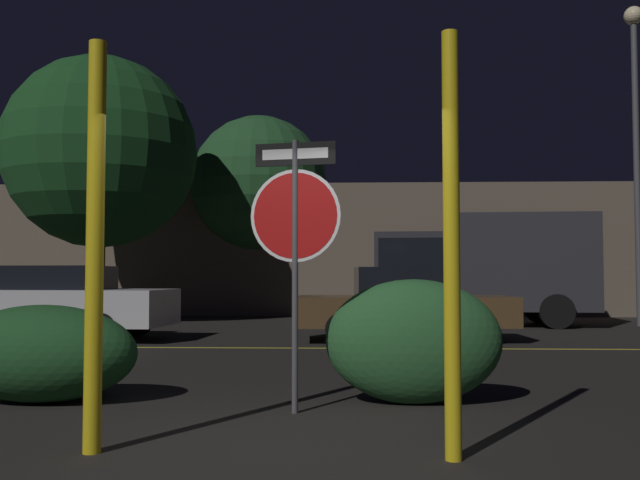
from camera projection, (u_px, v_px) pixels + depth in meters
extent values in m
plane|color=black|center=(271.00, 449.00, 5.34)|extent=(260.00, 260.00, 0.00)
cube|color=gold|center=(316.00, 348.00, 12.66)|extent=(34.39, 0.12, 0.01)
cylinder|color=#4C4C51|center=(295.00, 275.00, 6.78)|extent=(0.06, 0.06, 2.60)
cylinder|color=white|center=(295.00, 216.00, 6.81)|extent=(0.88, 0.18, 0.89)
cylinder|color=#B71414|center=(295.00, 216.00, 6.81)|extent=(0.81, 0.18, 0.83)
cube|color=black|center=(295.00, 154.00, 6.83)|extent=(0.79, 0.18, 0.22)
cube|color=white|center=(295.00, 154.00, 6.83)|extent=(0.65, 0.16, 0.10)
cylinder|color=yellow|center=(95.00, 244.00, 5.28)|extent=(0.13, 0.13, 3.06)
cylinder|color=yellow|center=(452.00, 243.00, 5.08)|extent=(0.12, 0.12, 3.06)
ellipsoid|color=#1E4C23|center=(42.00, 353.00, 7.30)|extent=(1.97, 1.07, 1.00)
ellipsoid|color=#285B2D|center=(414.00, 341.00, 7.22)|extent=(1.79, 0.78, 1.26)
cube|color=silver|center=(48.00, 307.00, 14.35)|extent=(5.02, 2.26, 0.71)
cube|color=black|center=(56.00, 278.00, 14.36)|extent=(2.07, 1.79, 0.47)
cylinder|color=black|center=(2.00, 321.00, 15.41)|extent=(0.61, 0.24, 0.60)
cylinder|color=black|center=(101.00, 329.00, 13.25)|extent=(0.61, 0.24, 0.60)
cylinder|color=black|center=(137.00, 322.00, 15.08)|extent=(0.61, 0.24, 0.60)
cube|color=brown|center=(405.00, 311.00, 14.09)|extent=(4.28, 1.94, 0.58)
cube|color=black|center=(398.00, 282.00, 14.11)|extent=(1.75, 1.56, 0.57)
cylinder|color=black|center=(462.00, 323.00, 14.91)|extent=(0.61, 0.23, 0.60)
cylinder|color=black|center=(480.00, 329.00, 13.27)|extent=(0.61, 0.23, 0.60)
cylinder|color=black|center=(338.00, 323.00, 14.88)|extent=(0.61, 0.23, 0.60)
cylinder|color=black|center=(341.00, 329.00, 13.23)|extent=(0.61, 0.23, 0.60)
sphere|color=#F4EFCC|center=(505.00, 308.00, 14.65)|extent=(0.14, 0.14, 0.14)
sphere|color=#F4EFCC|center=(520.00, 311.00, 13.58)|extent=(0.14, 0.14, 0.14)
cube|color=#2D2D33|center=(415.00, 271.00, 18.67)|extent=(2.23, 2.22, 1.99)
cube|color=black|center=(415.00, 256.00, 18.69)|extent=(2.02, 2.25, 0.88)
cube|color=#2D2D33|center=(523.00, 263.00, 18.38)|extent=(3.55, 2.44, 2.44)
cylinder|color=black|center=(419.00, 311.00, 17.56)|extent=(0.86, 0.34, 0.84)
cylinder|color=black|center=(417.00, 307.00, 19.67)|extent=(0.86, 0.34, 0.84)
cylinder|color=black|center=(557.00, 311.00, 17.21)|extent=(0.86, 0.34, 0.84)
cylinder|color=black|center=(539.00, 307.00, 19.32)|extent=(0.86, 0.34, 0.84)
cylinder|color=#4C4C51|center=(637.00, 174.00, 18.27)|extent=(0.16, 0.16, 7.79)
sphere|color=#F9E5B2|center=(633.00, 16.00, 18.48)|extent=(0.48, 0.48, 0.48)
cylinder|color=#422D1E|center=(99.00, 272.00, 19.02)|extent=(0.32, 0.32, 2.75)
sphere|color=#19471E|center=(101.00, 152.00, 19.18)|extent=(5.16, 5.16, 5.16)
cylinder|color=#422D1E|center=(259.00, 274.00, 22.88)|extent=(0.32, 0.32, 2.67)
sphere|color=#235128|center=(259.00, 184.00, 23.02)|extent=(4.39, 4.39, 4.39)
cube|color=#6B5B4C|center=(292.00, 251.00, 24.13)|extent=(28.52, 3.40, 4.21)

